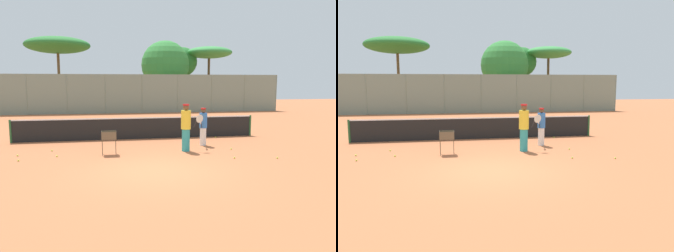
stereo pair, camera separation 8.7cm
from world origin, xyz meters
TOP-DOWN VIEW (x-y plane):
  - ground_plane at (0.00, 0.00)m, footprint 80.00×80.00m
  - tennis_net at (0.00, 6.03)m, footprint 11.84×0.10m
  - back_fence at (-0.00, 19.94)m, footprint 29.81×0.08m
  - tree_0 at (6.77, 25.76)m, footprint 3.16×3.16m
  - tree_1 at (9.50, 24.94)m, footprint 4.97×4.97m
  - tree_2 at (4.58, 24.41)m, footprint 5.03×5.03m
  - tree_3 at (-6.18, 24.56)m, footprint 6.33×6.33m
  - player_white_outfit at (1.65, 2.82)m, footprint 0.96×0.39m
  - player_red_cap at (2.67, 3.86)m, footprint 0.53×0.82m
  - ball_cart at (-1.43, 2.71)m, footprint 0.56×0.41m
  - tennis_ball_0 at (-4.59, 2.16)m, footprint 0.07×0.07m
  - tennis_ball_1 at (-3.35, 2.64)m, footprint 0.07×0.07m
  - tennis_ball_2 at (-4.83, 3.03)m, footprint 0.07×0.07m
  - tennis_ball_3 at (3.56, 2.75)m, footprint 0.07×0.07m
  - tennis_ball_4 at (4.61, 0.88)m, footprint 0.07×0.07m
  - tennis_ball_5 at (-3.70, 3.73)m, footprint 0.07×0.07m
  - tennis_ball_6 at (3.86, 5.64)m, footprint 0.07×0.07m
  - tennis_ball_7 at (3.09, 1.20)m, footprint 0.07×0.07m

SIDE VIEW (x-z plane):
  - ground_plane at x=0.00m, z-range 0.00..0.00m
  - tennis_ball_0 at x=-4.59m, z-range 0.00..0.07m
  - tennis_ball_1 at x=-3.35m, z-range 0.00..0.07m
  - tennis_ball_2 at x=-4.83m, z-range 0.00..0.07m
  - tennis_ball_3 at x=3.56m, z-range 0.00..0.07m
  - tennis_ball_4 at x=4.61m, z-range 0.00..0.07m
  - tennis_ball_5 at x=-3.70m, z-range 0.00..0.07m
  - tennis_ball_6 at x=3.86m, z-range 0.00..0.07m
  - tennis_ball_7 at x=3.09m, z-range 0.00..0.07m
  - tennis_net at x=0.00m, z-range 0.02..1.09m
  - ball_cart at x=-1.43m, z-range 0.23..1.14m
  - player_red_cap at x=2.67m, z-range 0.03..1.69m
  - player_white_outfit at x=1.65m, z-range 0.04..1.95m
  - back_fence at x=0.00m, z-range 0.00..3.50m
  - tree_2 at x=4.58m, z-range 1.02..8.12m
  - tree_0 at x=6.77m, z-range 1.67..8.28m
  - tree_1 at x=9.50m, z-range 2.65..9.26m
  - tree_3 at x=-6.18m, z-range 2.79..10.00m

